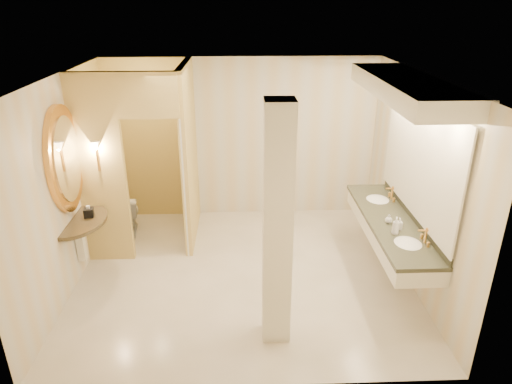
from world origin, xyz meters
TOP-DOWN VIEW (x-y plane):
  - floor at (0.00, 0.00)m, footprint 4.50×4.50m
  - ceiling at (0.00, 0.00)m, footprint 4.50×4.50m
  - wall_back at (0.00, 2.00)m, footprint 4.50×0.02m
  - wall_front at (0.00, -2.00)m, footprint 4.50×0.02m
  - wall_left at (-2.25, 0.00)m, footprint 0.02×4.00m
  - wall_right at (2.25, 0.00)m, footprint 0.02×4.00m
  - toilet_closet at (-1.11, 0.97)m, footprint 1.50×1.55m
  - wall_sconce at (-1.93, 0.43)m, footprint 0.14×0.14m
  - vanity at (1.98, -0.12)m, footprint 0.75×2.54m
  - console_shelf at (-2.21, 0.05)m, footprint 1.06×1.06m
  - pillar at (0.35, -1.24)m, footprint 0.30×0.30m
  - tissue_box at (-2.04, 0.10)m, footprint 0.14×0.14m
  - toilet at (-1.86, 1.33)m, footprint 0.45×0.69m
  - soap_bottle_a at (1.95, -0.40)m, footprint 0.08×0.08m
  - soap_bottle_b at (1.88, -0.22)m, footprint 0.12×0.12m
  - soap_bottle_c at (1.87, -0.52)m, footprint 0.11×0.11m

SIDE VIEW (x-z plane):
  - floor at x=0.00m, z-range 0.00..0.00m
  - toilet at x=-1.86m, z-range 0.00..0.66m
  - soap_bottle_b at x=1.88m, z-range 0.88..0.99m
  - tissue_box at x=-2.04m, z-range 0.88..0.99m
  - soap_bottle_a at x=1.95m, z-range 0.88..1.03m
  - soap_bottle_c at x=1.87m, z-range 0.88..1.10m
  - console_shelf at x=-2.21m, z-range 0.36..2.34m
  - wall_back at x=0.00m, z-range 0.00..2.70m
  - wall_front at x=0.00m, z-range 0.00..2.70m
  - wall_left at x=-2.25m, z-range 0.00..2.70m
  - wall_right at x=2.25m, z-range 0.00..2.70m
  - pillar at x=0.35m, z-range 0.00..2.70m
  - toilet_closet at x=-1.11m, z-range 0.04..2.74m
  - vanity at x=1.98m, z-range 0.58..2.67m
  - wall_sconce at x=-1.93m, z-range 1.52..1.94m
  - ceiling at x=0.00m, z-range 2.70..2.70m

